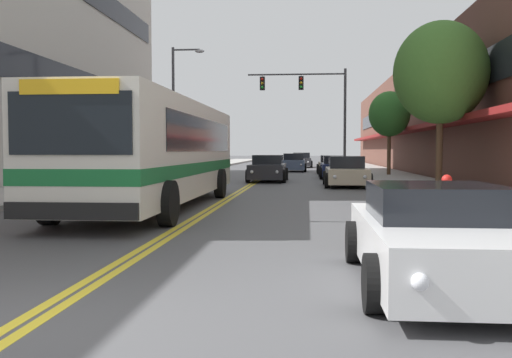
% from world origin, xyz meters
% --- Properties ---
extents(ground_plane, '(240.00, 240.00, 0.00)m').
position_xyz_m(ground_plane, '(0.00, 37.00, 0.00)').
color(ground_plane, '#4C4C4F').
extents(sidewalk_left, '(3.86, 106.00, 0.17)m').
position_xyz_m(sidewalk_left, '(-7.43, 37.00, 0.08)').
color(sidewalk_left, '#9E9B96').
rests_on(sidewalk_left, ground_plane).
extents(sidewalk_right, '(3.86, 106.00, 0.17)m').
position_xyz_m(sidewalk_right, '(7.43, 37.00, 0.08)').
color(sidewalk_right, '#9E9B96').
rests_on(sidewalk_right, ground_plane).
extents(centre_line, '(0.34, 106.00, 0.01)m').
position_xyz_m(centre_line, '(0.00, 37.00, 0.00)').
color(centre_line, yellow).
rests_on(centre_line, ground_plane).
extents(storefront_row_right, '(9.10, 68.00, 7.84)m').
position_xyz_m(storefront_row_right, '(13.59, 37.00, 3.92)').
color(storefront_row_right, brown).
rests_on(storefront_row_right, ground_plane).
extents(city_bus, '(2.96, 12.12, 2.99)m').
position_xyz_m(city_bus, '(-1.66, 11.27, 1.70)').
color(city_bus, silver).
rests_on(city_bus, ground_plane).
extents(car_black_parked_left_near, '(2.21, 4.80, 1.29)m').
position_xyz_m(car_black_parked_left_near, '(-4.28, 22.37, 0.61)').
color(car_black_parked_left_near, black).
rests_on(car_black_parked_left_near, ground_plane).
extents(car_red_parked_left_far, '(2.05, 4.83, 1.34)m').
position_xyz_m(car_red_parked_left_far, '(-4.38, 31.04, 0.63)').
color(car_red_parked_left_far, maroon).
rests_on(car_red_parked_left_far, ground_plane).
extents(car_white_parked_right_foreground, '(2.03, 4.36, 1.23)m').
position_xyz_m(car_white_parked_right_foreground, '(4.27, 2.17, 0.58)').
color(car_white_parked_right_foreground, white).
rests_on(car_white_parked_right_foreground, ground_plane).
extents(car_beige_parked_right_mid, '(2.19, 4.30, 1.28)m').
position_xyz_m(car_beige_parked_right_mid, '(4.42, 35.21, 0.60)').
color(car_beige_parked_right_mid, '#BCAD89').
rests_on(car_beige_parked_right_mid, ground_plane).
extents(car_navy_parked_right_far, '(2.07, 4.82, 1.32)m').
position_xyz_m(car_navy_parked_right_far, '(4.38, 28.57, 0.62)').
color(car_navy_parked_right_far, '#19234C').
rests_on(car_navy_parked_right_far, ground_plane).
extents(car_champagne_parked_right_end, '(2.03, 4.53, 1.38)m').
position_xyz_m(car_champagne_parked_right_end, '(4.43, 21.22, 0.63)').
color(car_champagne_parked_right_end, beige).
rests_on(car_champagne_parked_right_end, ground_plane).
extents(car_charcoal_moving_lead, '(2.03, 4.86, 1.39)m').
position_xyz_m(car_charcoal_moving_lead, '(0.58, 25.18, 0.65)').
color(car_charcoal_moving_lead, '#232328').
rests_on(car_charcoal_moving_lead, ground_plane).
extents(car_dark_grey_moving_second, '(2.06, 4.74, 1.40)m').
position_xyz_m(car_dark_grey_moving_second, '(2.11, 49.67, 0.64)').
color(car_dark_grey_moving_second, '#38383D').
rests_on(car_dark_grey_moving_second, ground_plane).
extents(car_slate_blue_moving_third, '(2.00, 4.34, 1.39)m').
position_xyz_m(car_slate_blue_moving_third, '(1.60, 39.17, 0.64)').
color(car_slate_blue_moving_third, '#475675').
rests_on(car_slate_blue_moving_third, ground_plane).
extents(traffic_signal_mast, '(6.74, 0.38, 7.18)m').
position_xyz_m(traffic_signal_mast, '(3.00, 34.39, 5.12)').
color(traffic_signal_mast, '#47474C').
rests_on(traffic_signal_mast, ground_plane).
extents(street_lamp_left_far, '(1.96, 0.28, 7.73)m').
position_xyz_m(street_lamp_left_far, '(-5.04, 28.53, 4.57)').
color(street_lamp_left_far, '#47474C').
rests_on(street_lamp_left_far, ground_plane).
extents(street_tree_right_mid, '(3.58, 3.58, 6.43)m').
position_xyz_m(street_tree_right_mid, '(7.76, 17.68, 4.62)').
color(street_tree_right_mid, brown).
rests_on(street_tree_right_mid, sidewalk_right).
extents(street_tree_right_far, '(2.48, 2.48, 5.01)m').
position_xyz_m(street_tree_right_far, '(7.57, 30.07, 3.80)').
color(street_tree_right_far, brown).
rests_on(street_tree_right_far, sidewalk_right).
extents(fire_hydrant, '(0.35, 0.27, 0.91)m').
position_xyz_m(fire_hydrant, '(5.95, 8.80, 0.62)').
color(fire_hydrant, red).
rests_on(fire_hydrant, sidewalk_right).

